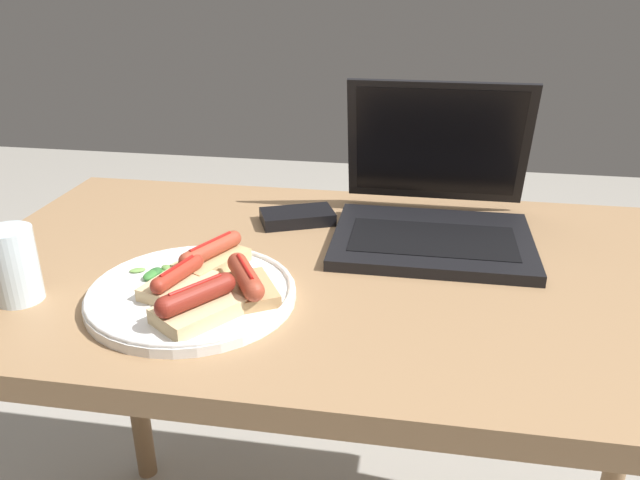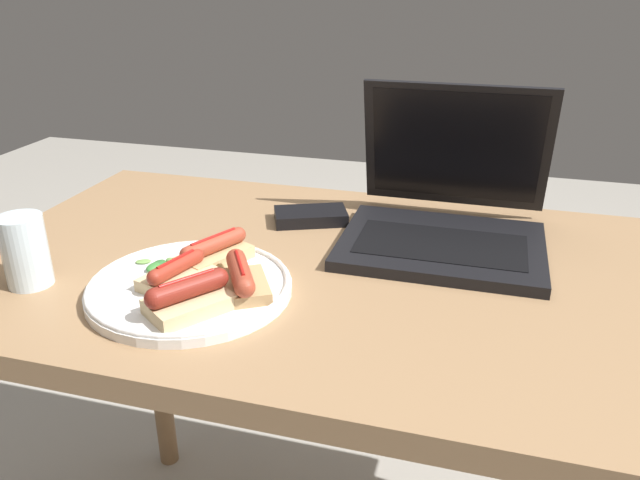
# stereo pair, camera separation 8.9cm
# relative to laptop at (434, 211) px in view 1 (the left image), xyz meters

# --- Properties ---
(desk) EXTENTS (1.23, 0.68, 0.75)m
(desk) POSITION_rel_laptop_xyz_m (-0.11, -0.14, -0.13)
(desk) COLOR #93704C
(desk) RESTS_ON ground_plane
(laptop) EXTENTS (0.32, 0.31, 0.24)m
(laptop) POSITION_rel_laptop_xyz_m (0.00, 0.00, 0.00)
(laptop) COLOR black
(laptop) RESTS_ON desk
(plate) EXTENTS (0.28, 0.28, 0.02)m
(plate) POSITION_rel_laptop_xyz_m (-0.32, -0.28, -0.03)
(plate) COLOR white
(plate) RESTS_ON desk
(sausage_toast_left) EXTENTS (0.09, 0.11, 0.04)m
(sausage_toast_left) POSITION_rel_laptop_xyz_m (-0.34, -0.29, -0.02)
(sausage_toast_left) COLOR #D6B784
(sausage_toast_left) RESTS_ON plate
(sausage_toast_middle) EXTENTS (0.11, 0.12, 0.05)m
(sausage_toast_middle) POSITION_rel_laptop_xyz_m (-0.25, -0.28, -0.01)
(sausage_toast_middle) COLOR tan
(sausage_toast_middle) RESTS_ON plate
(sausage_toast_right) EXTENTS (0.10, 0.12, 0.04)m
(sausage_toast_right) POSITION_rel_laptop_xyz_m (-0.32, -0.21, -0.01)
(sausage_toast_right) COLOR tan
(sausage_toast_right) RESTS_ON plate
(sausage_toast_extra) EXTENTS (0.12, 0.12, 0.05)m
(sausage_toast_extra) POSITION_rel_laptop_xyz_m (-0.29, -0.35, -0.01)
(sausage_toast_extra) COLOR #D6B784
(sausage_toast_extra) RESTS_ON plate
(salad_pile) EXTENTS (0.08, 0.05, 0.01)m
(salad_pile) POSITION_rel_laptop_xyz_m (-0.39, -0.24, -0.03)
(salad_pile) COLOR #2D662D
(salad_pile) RESTS_ON plate
(drinking_glass) EXTENTS (0.06, 0.06, 0.10)m
(drinking_glass) POSITION_rel_laptop_xyz_m (-0.56, -0.32, 0.01)
(drinking_glass) COLOR silver
(drinking_glass) RESTS_ON desk
(external_drive) EXTENTS (0.14, 0.11, 0.02)m
(external_drive) POSITION_rel_laptop_xyz_m (-0.24, 0.02, -0.03)
(external_drive) COLOR black
(external_drive) RESTS_ON desk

